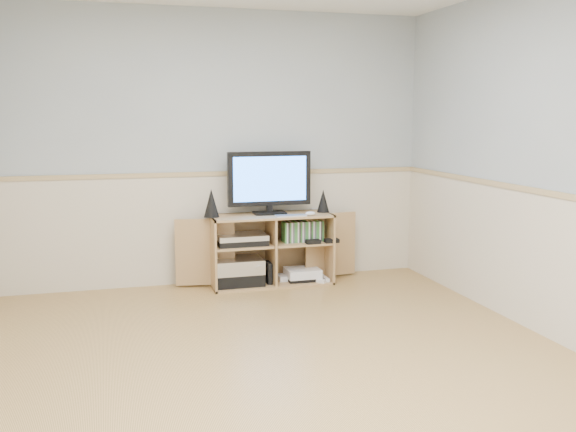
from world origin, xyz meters
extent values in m
cube|color=tan|center=(0.00, 0.00, -0.01)|extent=(4.00, 4.50, 0.02)
cube|color=#A9B4B8|center=(2.01, 0.00, 1.25)|extent=(0.02, 4.50, 2.50)
cube|color=#A9B4B8|center=(0.00, 2.26, 1.25)|extent=(4.00, 0.02, 2.50)
cube|color=#A9B4B8|center=(0.00, -2.26, 1.25)|extent=(4.00, 0.02, 2.50)
cube|color=beige|center=(0.00, 2.24, 0.50)|extent=(4.00, 0.01, 1.00)
cube|color=tan|center=(0.00, 2.23, 1.02)|extent=(4.00, 0.02, 0.04)
cube|color=tan|center=(0.48, 2.01, 0.01)|extent=(1.11, 0.42, 0.02)
cube|color=tan|center=(0.48, 2.01, 0.64)|extent=(1.11, 0.42, 0.02)
cube|color=tan|center=(-0.07, 2.01, 0.33)|extent=(0.02, 0.42, 0.65)
cube|color=tan|center=(1.02, 2.01, 0.33)|extent=(0.02, 0.42, 0.65)
cube|color=tan|center=(0.48, 2.21, 0.33)|extent=(1.11, 0.02, 0.65)
cube|color=tan|center=(0.48, 2.01, 0.33)|extent=(0.02, 0.40, 0.61)
cube|color=tan|center=(0.20, 2.01, 0.38)|extent=(0.53, 0.38, 0.02)
cube|color=tan|center=(0.76, 2.01, 0.38)|extent=(0.53, 0.38, 0.02)
cube|color=tan|center=(-0.13, 2.07, 0.33)|extent=(0.53, 0.11, 0.61)
cube|color=tan|center=(1.08, 2.07, 0.33)|extent=(0.53, 0.11, 0.61)
cube|color=black|center=(0.48, 2.06, 0.66)|extent=(0.29, 0.18, 0.02)
cube|color=black|center=(0.48, 2.06, 0.70)|extent=(0.05, 0.04, 0.06)
cube|color=black|center=(0.48, 2.06, 0.98)|extent=(0.77, 0.05, 0.50)
cube|color=blue|center=(0.48, 2.03, 0.98)|extent=(0.68, 0.01, 0.41)
cone|color=black|center=(-0.07, 2.03, 0.78)|extent=(0.14, 0.14, 0.25)
cone|color=black|center=(0.99, 2.03, 0.76)|extent=(0.12, 0.12, 0.21)
cube|color=white|center=(0.63, 1.87, 0.66)|extent=(0.28, 0.11, 0.01)
ellipsoid|color=white|center=(0.81, 1.87, 0.67)|extent=(0.11, 0.08, 0.04)
cube|color=black|center=(0.16, 2.01, 0.07)|extent=(0.45, 0.33, 0.11)
cube|color=silver|center=(0.16, 2.01, 0.20)|extent=(0.45, 0.33, 0.13)
cube|color=black|center=(0.20, 2.01, 0.42)|extent=(0.45, 0.31, 0.05)
cube|color=silver|center=(0.20, 2.01, 0.46)|extent=(0.45, 0.31, 0.05)
cube|color=black|center=(0.44, 1.96, 0.12)|extent=(0.04, 0.14, 0.20)
cube|color=white|center=(0.66, 2.04, 0.04)|extent=(0.21, 0.16, 0.05)
cube|color=black|center=(0.78, 1.99, 0.04)|extent=(0.30, 0.24, 0.03)
cube|color=white|center=(0.78, 1.99, 0.09)|extent=(0.31, 0.26, 0.08)
cube|color=white|center=(0.98, 1.91, 0.04)|extent=(0.04, 0.14, 0.03)
cube|color=white|center=(0.96, 2.07, 0.04)|extent=(0.09, 0.15, 0.03)
cube|color=#3F8C3F|center=(0.78, 1.99, 0.48)|extent=(0.38, 0.13, 0.19)
cube|color=white|center=(1.00, 2.23, 0.60)|extent=(0.12, 0.03, 0.12)
camera|label=1|loc=(-0.96, -3.61, 1.56)|focal=40.00mm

